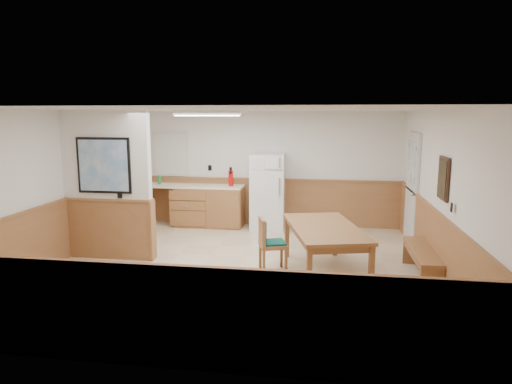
% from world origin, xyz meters
% --- Properties ---
extents(ground, '(6.00, 6.00, 0.00)m').
position_xyz_m(ground, '(0.00, 0.00, 0.00)').
color(ground, beige).
rests_on(ground, ground).
extents(ceiling, '(6.00, 6.00, 0.02)m').
position_xyz_m(ceiling, '(0.00, 0.00, 2.50)').
color(ceiling, silver).
rests_on(ceiling, back_wall).
extents(back_wall, '(6.00, 0.02, 2.50)m').
position_xyz_m(back_wall, '(0.00, 3.00, 1.25)').
color(back_wall, white).
rests_on(back_wall, ground).
extents(right_wall, '(0.02, 6.00, 2.50)m').
position_xyz_m(right_wall, '(3.00, 0.00, 1.25)').
color(right_wall, white).
rests_on(right_wall, ground).
extents(left_wall, '(0.02, 6.00, 2.50)m').
position_xyz_m(left_wall, '(-3.00, 0.00, 1.25)').
color(left_wall, white).
rests_on(left_wall, ground).
extents(wainscot_back, '(6.00, 0.04, 1.00)m').
position_xyz_m(wainscot_back, '(0.00, 2.98, 0.50)').
color(wainscot_back, '#99633D').
rests_on(wainscot_back, ground).
extents(wainscot_right, '(0.04, 6.00, 1.00)m').
position_xyz_m(wainscot_right, '(2.98, 0.00, 0.50)').
color(wainscot_right, '#99633D').
rests_on(wainscot_right, ground).
extents(wainscot_left, '(0.04, 6.00, 1.00)m').
position_xyz_m(wainscot_left, '(-2.98, 0.00, 0.50)').
color(wainscot_left, '#99633D').
rests_on(wainscot_left, ground).
extents(partition_wall, '(1.50, 0.20, 2.50)m').
position_xyz_m(partition_wall, '(-2.25, 0.19, 1.23)').
color(partition_wall, white).
rests_on(partition_wall, ground).
extents(kitchen_counter, '(2.20, 0.61, 1.00)m').
position_xyz_m(kitchen_counter, '(-1.21, 2.68, 0.46)').
color(kitchen_counter, brown).
rests_on(kitchen_counter, ground).
extents(exterior_door, '(0.07, 1.02, 2.15)m').
position_xyz_m(exterior_door, '(2.96, 1.90, 1.05)').
color(exterior_door, silver).
rests_on(exterior_door, ground).
extents(kitchen_window, '(0.80, 0.04, 1.00)m').
position_xyz_m(kitchen_window, '(-2.10, 2.98, 1.55)').
color(kitchen_window, silver).
rests_on(kitchen_window, back_wall).
extents(wall_painting, '(0.04, 0.50, 0.60)m').
position_xyz_m(wall_painting, '(2.97, -0.30, 1.55)').
color(wall_painting, '#351E15').
rests_on(wall_painting, right_wall).
extents(fluorescent_fixture, '(1.20, 0.30, 0.09)m').
position_xyz_m(fluorescent_fixture, '(-0.80, 1.30, 2.45)').
color(fluorescent_fixture, silver).
rests_on(fluorescent_fixture, ceiling).
extents(refrigerator, '(0.73, 0.73, 1.61)m').
position_xyz_m(refrigerator, '(0.15, 2.63, 0.80)').
color(refrigerator, white).
rests_on(refrigerator, ground).
extents(dining_table, '(1.41, 2.12, 0.75)m').
position_xyz_m(dining_table, '(1.36, -0.07, 0.66)').
color(dining_table, olive).
rests_on(dining_table, ground).
extents(dining_bench, '(0.33, 1.50, 0.45)m').
position_xyz_m(dining_bench, '(2.80, -0.07, 0.34)').
color(dining_bench, olive).
rests_on(dining_bench, ground).
extents(dining_chair, '(0.64, 0.52, 0.85)m').
position_xyz_m(dining_chair, '(0.49, -0.09, 0.50)').
color(dining_chair, olive).
rests_on(dining_chair, ground).
extents(fire_extinguisher, '(0.11, 0.11, 0.41)m').
position_xyz_m(fire_extinguisher, '(-0.66, 2.67, 1.08)').
color(fire_extinguisher, red).
rests_on(fire_extinguisher, kitchen_counter).
extents(soap_bottle, '(0.08, 0.08, 0.20)m').
position_xyz_m(soap_bottle, '(-2.27, 2.68, 1.00)').
color(soap_bottle, '#198E3D').
rests_on(soap_bottle, kitchen_counter).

